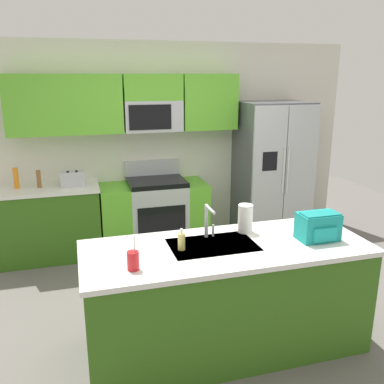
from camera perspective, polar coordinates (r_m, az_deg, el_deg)
ground_plane at (r=4.10m, az=2.51°, el=-16.54°), size 9.00×9.00×0.00m
kitchen_wall_unit at (r=5.50m, az=-5.68°, el=8.20°), size 5.20×0.43×2.60m
back_counter at (r=5.38m, az=-18.81°, el=-3.96°), size 1.20×0.63×0.90m
range_oven at (r=5.45m, az=-5.19°, el=-2.97°), size 1.36×0.61×1.10m
refrigerator at (r=5.77m, az=10.87°, el=2.82°), size 0.90×0.76×1.85m
island_counter at (r=3.49m, az=4.62°, el=-14.08°), size 2.26×0.88×0.90m
toaster at (r=5.17m, az=-16.00°, el=1.74°), size 0.28×0.16×0.18m
pepper_mill at (r=5.23m, az=-20.22°, el=1.69°), size 0.05×0.05×0.21m
bottle_orange at (r=5.29m, az=-22.93°, el=1.74°), size 0.06×0.06×0.24m
sink_faucet at (r=3.37m, az=2.22°, el=-3.66°), size 0.08×0.22×0.28m
drink_cup_red at (r=2.90m, az=-8.06°, el=-9.26°), size 0.08×0.08×0.25m
soap_dispenser at (r=3.19m, az=-1.45°, el=-6.75°), size 0.06×0.06×0.17m
paper_towel_roll at (r=3.55m, az=7.30°, el=-3.60°), size 0.12×0.12×0.24m
backpack at (r=3.51m, az=16.90°, el=-4.47°), size 0.32×0.22×0.23m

